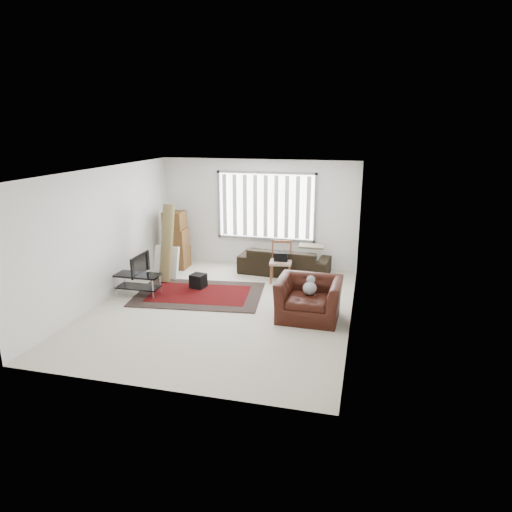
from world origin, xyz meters
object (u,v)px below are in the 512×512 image
(tv_stand, at_px, (138,280))
(side_chair, at_px, (281,260))
(moving_boxes, at_px, (176,242))
(armchair, at_px, (309,296))
(sofa, at_px, (284,257))

(tv_stand, height_order, side_chair, side_chair)
(side_chair, bearing_deg, moving_boxes, 165.34)
(moving_boxes, height_order, armchair, moving_boxes)
(armchair, bearing_deg, tv_stand, 176.69)
(side_chair, xyz_separation_m, armchair, (0.91, -1.95, -0.07))
(moving_boxes, bearing_deg, tv_stand, -89.46)
(moving_boxes, distance_m, side_chair, 2.81)
(tv_stand, xyz_separation_m, moving_boxes, (-0.02, 2.05, 0.33))
(tv_stand, distance_m, sofa, 3.53)
(armchair, bearing_deg, moving_boxes, 148.88)
(side_chair, height_order, armchair, side_chair)
(armchair, bearing_deg, sofa, 111.67)
(side_chair, relative_size, armchair, 0.77)
(moving_boxes, relative_size, sofa, 0.66)
(sofa, distance_m, armchair, 2.69)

